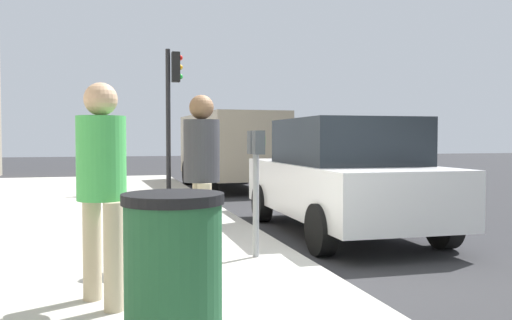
{
  "coord_description": "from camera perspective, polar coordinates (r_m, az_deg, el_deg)",
  "views": [
    {
      "loc": [
        -5.55,
        2.13,
        1.47
      ],
      "look_at": [
        -0.07,
        0.62,
        1.25
      ],
      "focal_mm": 37.83,
      "sensor_mm": 36.0,
      "label": 1
    }
  ],
  "objects": [
    {
      "name": "parked_van_far",
      "position": [
        15.86,
        -2.8,
        1.51
      ],
      "size": [
        5.27,
        2.28,
        2.18
      ],
      "color": "gray",
      "rests_on": "ground_plane"
    },
    {
      "name": "trash_bin",
      "position": [
        3.22,
        -8.72,
        -12.44
      ],
      "size": [
        0.59,
        0.59,
        1.01
      ],
      "color": "#1E4C2D",
      "rests_on": "sidewalk_slab"
    },
    {
      "name": "traffic_signal",
      "position": [
        14.05,
        -8.86,
        6.77
      ],
      "size": [
        0.24,
        0.44,
        3.6
      ],
      "color": "black",
      "rests_on": "sidewalk_slab"
    },
    {
      "name": "pedestrian_bystander",
      "position": [
        4.41,
        -16.02,
        -1.5
      ],
      "size": [
        0.5,
        0.38,
        1.76
      ],
      "rotation": [
        0.0,
        0.0,
        -1.13
      ],
      "color": "tan",
      "rests_on": "sidewalk_slab"
    },
    {
      "name": "parked_sedan_near",
      "position": [
        8.39,
        9.07,
        -1.69
      ],
      "size": [
        4.43,
        2.03,
        1.77
      ],
      "color": "silver",
      "rests_on": "ground_plane"
    },
    {
      "name": "ground_plane",
      "position": [
        6.12,
        5.48,
        -11.64
      ],
      "size": [
        80.0,
        80.0,
        0.0
      ],
      "primitive_type": "plane",
      "color": "#2B2B2D",
      "rests_on": "ground"
    },
    {
      "name": "sidewalk_slab",
      "position": [
        5.79,
        -24.16,
        -11.9
      ],
      "size": [
        28.0,
        6.0,
        0.15
      ],
      "primitive_type": "cube",
      "color": "#A8A59E",
      "rests_on": "ground_plane"
    },
    {
      "name": "parking_meter",
      "position": [
        5.98,
        -0.0,
        -0.66
      ],
      "size": [
        0.36,
        0.12,
        1.41
      ],
      "color": "gray",
      "rests_on": "sidewalk_slab"
    },
    {
      "name": "pedestrian_at_meter",
      "position": [
        5.86,
        -5.76,
        -0.27
      ],
      "size": [
        0.54,
        0.39,
        1.79
      ],
      "rotation": [
        0.0,
        0.0,
        -1.59
      ],
      "color": "tan",
      "rests_on": "sidewalk_slab"
    }
  ]
}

